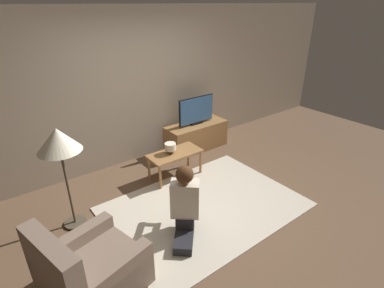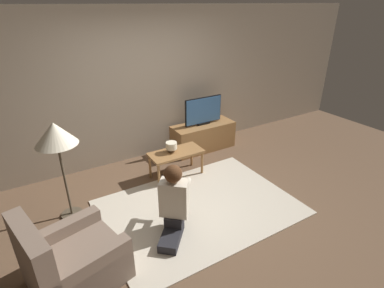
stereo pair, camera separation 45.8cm
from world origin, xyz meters
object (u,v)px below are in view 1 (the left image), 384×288
Objects in this scene: person_kneeling at (185,201)px; table_lamp at (170,147)px; floor_lamp at (59,143)px; tv at (196,111)px; coffee_table at (175,156)px; armchair at (90,272)px.

table_lamp is at bearing -74.96° from person_kneeling.
tv is at bearing 16.93° from floor_lamp.
tv reaches higher than coffee_table.
coffee_table is 2.31m from armchair.
tv is 3.47m from armchair.
coffee_table is 1.36m from person_kneeling.
armchair is 2.29m from table_lamp.
person_kneeling reaches higher than table_lamp.
person_kneeling is at bearing -44.07° from floor_lamp.
floor_lamp is at bearing -2.73° from person_kneeling.
tv is 2.78m from floor_lamp.
tv is 0.57× the size of floor_lamp.
person_kneeling is (1.04, -1.01, -0.68)m from floor_lamp.
table_lamp is (-0.99, -0.60, -0.24)m from tv.
tv is 4.31× the size of table_lamp.
person_kneeling reaches higher than armchair.
floor_lamp is (-2.64, -0.80, 0.38)m from tv.
floor_lamp reaches higher than armchair.
table_lamp is (-0.06, 0.03, 0.16)m from coffee_table.
floor_lamp reaches higher than person_kneeling.
table_lamp is (1.83, 1.35, 0.27)m from armchair.
coffee_table is 1.88m from floor_lamp.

